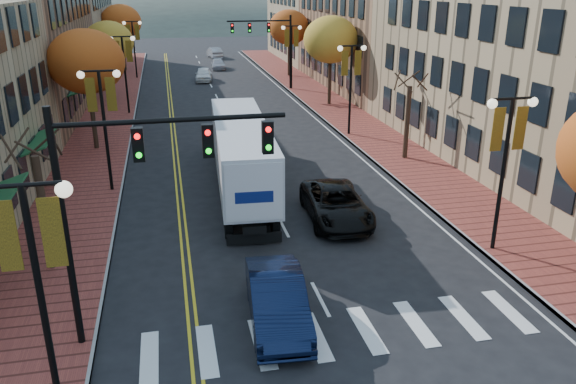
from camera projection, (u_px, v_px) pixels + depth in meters
ground at (360, 377)px, 14.94m from camera, size 200.00×200.00×0.00m
sidewalk_left at (108, 119)px, 42.87m from camera, size 4.00×85.00×0.15m
sidewalk_right at (334, 108)px, 46.45m from camera, size 4.00×85.00×0.15m
building_left_far at (53, 29)px, 65.73m from camera, size 12.00×26.00×9.50m
building_right_mid at (400, 35)px, 55.30m from camera, size 15.00×24.00×10.00m
building_right_far at (336, 17)px, 75.26m from camera, size 15.00×20.00×11.00m
tree_left_a at (44, 213)px, 19.69m from camera, size 0.28×0.28×4.20m
tree_left_b at (86, 62)px, 33.21m from camera, size 4.48×4.48×7.21m
tree_left_c at (109, 42)px, 47.99m from camera, size 4.16×4.16×6.69m
tree_left_d at (121, 22)px, 64.27m from camera, size 4.61×4.61×7.42m
tree_right_b at (407, 123)px, 32.41m from camera, size 0.28×0.28×4.20m
tree_right_c at (331, 40)px, 45.94m from camera, size 4.48×4.48×7.21m
tree_right_d at (289, 27)px, 60.64m from camera, size 4.35×4.35×7.00m
lamp_left_a at (34, 260)px, 11.95m from camera, size 1.96×0.36×6.05m
lamp_left_b at (103, 107)px, 26.59m from camera, size 1.96×0.36×6.05m
lamp_left_c at (124, 60)px, 43.06m from camera, size 1.96×0.36×6.05m
lamp_left_d at (133, 38)px, 59.54m from camera, size 1.96×0.36×6.05m
lamp_right_a at (507, 145)px, 20.42m from camera, size 1.96×0.36×6.05m
lamp_right_b at (351, 72)px, 36.89m from camera, size 1.96×0.36×6.05m
lamp_right_c at (292, 45)px, 53.37m from camera, size 1.96×0.36×6.05m
traffic_mast_near at (135, 180)px, 14.87m from camera, size 6.10×0.35×7.00m
traffic_mast_far at (271, 38)px, 52.74m from camera, size 6.10×0.34×7.00m
semi_truck at (240, 147)px, 27.97m from camera, size 3.17×14.80×3.67m
navy_sedan at (277, 300)px, 17.08m from camera, size 2.00×4.85×1.56m
black_suv at (336, 204)px, 24.57m from camera, size 2.82×5.54×1.50m
car_far_white at (204, 74)px, 59.33m from camera, size 2.05×4.31×1.42m
car_far_silver at (218, 64)px, 67.76m from camera, size 1.90×4.14×1.17m
car_far_oncoming at (215, 53)px, 77.89m from camera, size 2.01×4.40×1.40m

